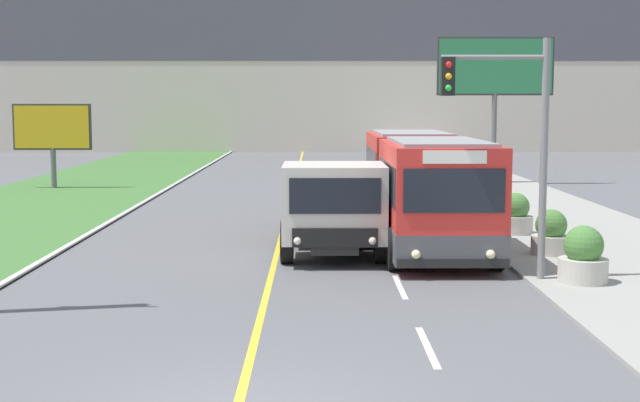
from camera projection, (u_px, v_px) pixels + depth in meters
name	position (u px, v px, depth m)	size (l,w,h in m)	color
lane_marking_centre	(267.00, 381.00, 12.26)	(2.88, 140.00, 0.01)	gold
apartment_block_background	(303.00, 26.00, 72.34)	(80.00, 8.04, 20.18)	beige
city_bus	(422.00, 187.00, 24.75)	(2.63, 11.54, 2.93)	red
dump_truck	(333.00, 208.00, 22.30)	(2.55, 6.49, 2.36)	black
car_distant	(390.00, 175.00, 39.14)	(1.80, 4.30, 1.45)	silver
traffic_light_mast	(511.00, 127.00, 18.71)	(2.28, 0.32, 5.17)	slate
billboard_large	(495.00, 72.00, 41.39)	(5.43, 0.24, 6.86)	#59595B
billboard_small	(52.00, 130.00, 39.68)	(3.47, 0.24, 3.79)	#59595B
planter_round_near	(583.00, 257.00, 18.61)	(1.03, 1.03, 1.20)	#B7B2A8
planter_round_second	(551.00, 234.00, 22.10)	(0.97, 0.97, 1.12)	#B7B2A8
planter_round_third	(515.00, 216.00, 25.59)	(0.99, 0.99, 1.18)	#B7B2A8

